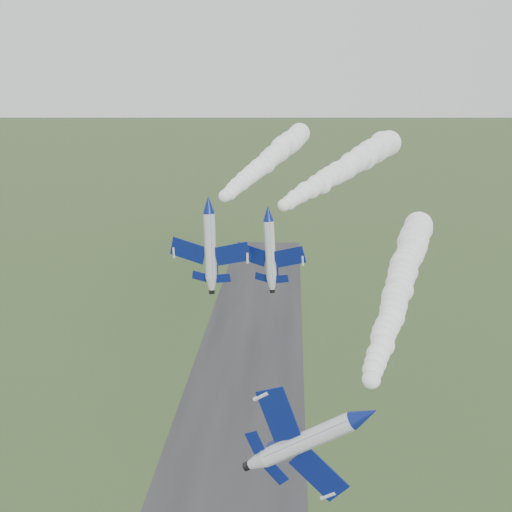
{
  "coord_description": "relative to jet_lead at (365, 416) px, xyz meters",
  "views": [
    {
      "loc": [
        8.84,
        -51.7,
        59.08
      ],
      "look_at": [
        4.35,
        18.73,
        37.55
      ],
      "focal_mm": 40.0,
      "sensor_mm": 36.0,
      "label": 1
    }
  ],
  "objects": [
    {
      "name": "runway",
      "position": [
        -15.41,
        38.73,
        -31.84
      ],
      "size": [
        24.0,
        260.0,
        0.04
      ],
      "primitive_type": "cube",
      "color": "#2A2A2D",
      "rests_on": "ground"
    },
    {
      "name": "jet_lead",
      "position": [
        0.0,
        0.0,
        0.0
      ],
      "size": [
        7.3,
        14.33,
        9.81
      ],
      "rotation": [
        0.0,
        0.96,
        -0.22
      ],
      "color": "silver"
    },
    {
      "name": "smoke_trail_jet_lead",
      "position": [
        8.25,
        30.17,
        1.67
      ],
      "size": [
        16.48,
        54.33,
        4.83
      ],
      "primitive_type": null,
      "rotation": [
        0.0,
        0.0,
        -0.22
      ],
      "color": "white"
    },
    {
      "name": "jet_pair_left",
      "position": [
        -17.73,
        31.4,
        11.6
      ],
      "size": [
        11.78,
        13.8,
        3.43
      ],
      "rotation": [
        0.0,
        -0.01,
        -0.23
      ],
      "color": "silver"
    },
    {
      "name": "smoke_trail_jet_pair_left",
      "position": [
        -10.72,
        68.4,
        13.23
      ],
      "size": [
        20.36,
        67.44,
        5.15
      ],
      "primitive_type": null,
      "rotation": [
        0.0,
        0.0,
        -0.23
      ],
      "color": "white"
    },
    {
      "name": "jet_pair_right",
      "position": [
        -9.77,
        32.07,
        10.35
      ],
      "size": [
        10.34,
        11.89,
        3.08
      ],
      "rotation": [
        0.0,
        -0.07,
        -0.38
      ],
      "color": "silver"
    },
    {
      "name": "smoke_trail_jet_pair_right",
      "position": [
        3.61,
        63.04,
        12.41
      ],
      "size": [
        28.46,
        59.72,
        5.67
      ],
      "primitive_type": null,
      "rotation": [
        0.0,
        0.0,
        -0.38
      ],
      "color": "white"
    }
  ]
}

